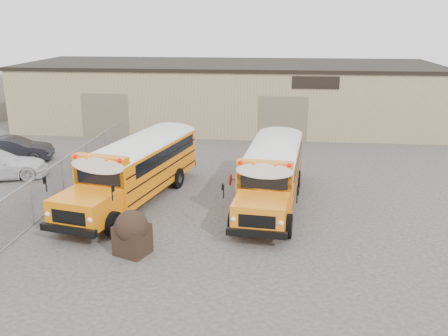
# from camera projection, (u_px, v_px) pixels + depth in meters

# --- Properties ---
(ground) EXTENTS (120.00, 120.00, 0.00)m
(ground) POSITION_uv_depth(u_px,v_px,m) (183.00, 230.00, 19.25)
(ground) COLOR #3A3635
(ground) RESTS_ON ground
(warehouse) EXTENTS (30.20, 10.20, 4.67)m
(warehouse) POSITION_uv_depth(u_px,v_px,m) (229.00, 94.00, 37.61)
(warehouse) COLOR tan
(warehouse) RESTS_ON ground
(chainlink_fence) EXTENTS (0.07, 18.07, 1.81)m
(chainlink_fence) POSITION_uv_depth(u_px,v_px,m) (63.00, 179.00, 22.41)
(chainlink_fence) COLOR #92959A
(chainlink_fence) RESTS_ON ground
(school_bus_left) EXTENTS (4.38, 9.77, 2.78)m
(school_bus_left) POSITION_uv_depth(u_px,v_px,m) (186.00, 137.00, 27.41)
(school_bus_left) COLOR orange
(school_bus_left) RESTS_ON ground
(school_bus_right) EXTENTS (3.21, 9.18, 2.64)m
(school_bus_right) POSITION_uv_depth(u_px,v_px,m) (282.00, 140.00, 27.02)
(school_bus_right) COLOR orange
(school_bus_right) RESTS_ON ground
(tarp_bundle) EXTENTS (1.35, 1.29, 1.60)m
(tarp_bundle) POSITION_uv_depth(u_px,v_px,m) (132.00, 232.00, 17.13)
(tarp_bundle) COLOR black
(tarp_bundle) RESTS_ON ground
(car_dark) EXTENTS (4.46, 2.38, 1.40)m
(car_dark) POSITION_uv_depth(u_px,v_px,m) (14.00, 149.00, 28.39)
(car_dark) COLOR black
(car_dark) RESTS_ON ground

